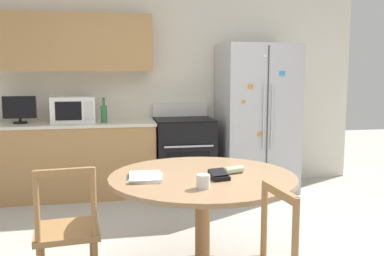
{
  "coord_description": "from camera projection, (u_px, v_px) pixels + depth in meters",
  "views": [
    {
      "loc": [
        -0.7,
        -2.93,
        1.5
      ],
      "look_at": [
        0.09,
        1.15,
        0.95
      ],
      "focal_mm": 40.0,
      "sensor_mm": 36.0,
      "label": 1
    }
  ],
  "objects": [
    {
      "name": "kitchen_counter",
      "position": [
        70.0,
        160.0,
        5.13
      ],
      "size": [
        2.04,
        0.64,
        0.9
      ],
      "color": "#AD7F4C",
      "rests_on": "ground_plane"
    },
    {
      "name": "microwave",
      "position": [
        74.0,
        109.0,
        5.07
      ],
      "size": [
        0.5,
        0.39,
        0.31
      ],
      "color": "white",
      "rests_on": "kitchen_counter"
    },
    {
      "name": "oven_range",
      "position": [
        184.0,
        154.0,
        5.36
      ],
      "size": [
        0.71,
        0.68,
        1.08
      ],
      "color": "black",
      "rests_on": "ground_plane"
    },
    {
      "name": "folded_napkin",
      "position": [
        234.0,
        170.0,
        3.16
      ],
      "size": [
        0.16,
        0.1,
        0.05
      ],
      "color": "beige",
      "rests_on": "dining_table"
    },
    {
      "name": "counter_bottle",
      "position": [
        104.0,
        113.0,
        5.03
      ],
      "size": [
        0.08,
        0.08,
        0.29
      ],
      "color": "#2D6B38",
      "rests_on": "kitchen_counter"
    },
    {
      "name": "wallet",
      "position": [
        219.0,
        176.0,
        2.99
      ],
      "size": [
        0.15,
        0.15,
        0.07
      ],
      "color": "black",
      "rests_on": "dining_table"
    },
    {
      "name": "refrigerator",
      "position": [
        256.0,
        118.0,
        5.41
      ],
      "size": [
        0.91,
        0.79,
        1.84
      ],
      "color": "#B2B5BA",
      "rests_on": "ground_plane"
    },
    {
      "name": "countertop_tv",
      "position": [
        20.0,
        109.0,
        4.95
      ],
      "size": [
        0.37,
        0.16,
        0.32
      ],
      "color": "black",
      "rests_on": "kitchen_counter"
    },
    {
      "name": "mail_stack",
      "position": [
        145.0,
        177.0,
        3.01
      ],
      "size": [
        0.28,
        0.34,
        0.02
      ],
      "color": "white",
      "rests_on": "dining_table"
    },
    {
      "name": "dining_chair_left",
      "position": [
        67.0,
        232.0,
        2.86
      ],
      "size": [
        0.46,
        0.46,
        0.9
      ],
      "rotation": [
        0.0,
        0.0,
        6.39
      ],
      "color": "#9E7042",
      "rests_on": "ground_plane"
    },
    {
      "name": "candle_glass",
      "position": [
        203.0,
        182.0,
        2.76
      ],
      "size": [
        0.09,
        0.09,
        0.09
      ],
      "color": "silver",
      "rests_on": "dining_table"
    },
    {
      "name": "dining_table",
      "position": [
        203.0,
        191.0,
        3.13
      ],
      "size": [
        1.37,
        1.37,
        0.75
      ],
      "color": "#997551",
      "rests_on": "ground_plane"
    },
    {
      "name": "back_wall",
      "position": [
        141.0,
        76.0,
        5.46
      ],
      "size": [
        5.2,
        0.44,
        2.6
      ],
      "color": "silver",
      "rests_on": "ground_plane"
    }
  ]
}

